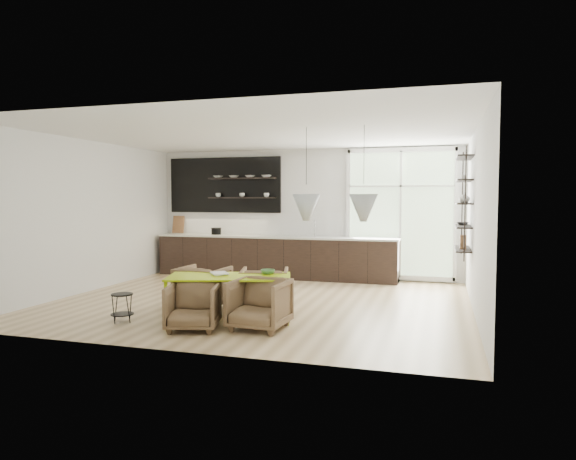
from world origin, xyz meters
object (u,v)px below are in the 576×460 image
(dining_table, at_px, (229,279))
(armchair_back_right, at_px, (264,289))
(armchair_back_left, at_px, (203,287))
(wire_stool, at_px, (122,304))
(armchair_front_left, at_px, (193,307))
(armchair_front_right, at_px, (259,304))

(dining_table, bearing_deg, armchair_back_right, 50.05)
(dining_table, distance_m, armchair_back_left, 0.97)
(armchair_back_left, bearing_deg, wire_stool, 61.61)
(dining_table, bearing_deg, armchair_back_left, 123.89)
(armchair_back_right, distance_m, armchair_front_left, 1.49)
(armchair_back_left, relative_size, armchair_back_right, 1.01)
(armchair_front_left, height_order, wire_stool, armchair_front_left)
(armchair_back_right, relative_size, armchair_front_right, 0.99)
(dining_table, distance_m, wire_stool, 1.59)
(armchair_back_right, xyz_separation_m, armchair_front_left, (-0.55, -1.39, -0.03))
(armchair_front_left, bearing_deg, wire_stool, 159.45)
(armchair_back_left, distance_m, armchair_front_left, 1.37)
(armchair_back_left, xyz_separation_m, armchair_front_left, (0.48, -1.29, -0.03))
(armchair_front_left, bearing_deg, armchair_front_right, 3.42)
(armchair_back_right, height_order, armchair_front_left, armchair_back_right)
(armchair_front_left, distance_m, wire_stool, 1.20)
(armchair_front_right, bearing_deg, armchair_back_right, 109.07)
(dining_table, relative_size, armchair_back_left, 2.55)
(armchair_back_right, distance_m, armchair_front_right, 1.14)
(armchair_back_left, relative_size, armchair_front_left, 1.09)
(armchair_back_right, xyz_separation_m, armchair_front_right, (0.31, -1.10, 0.00))
(armchair_front_right, relative_size, wire_stool, 1.84)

